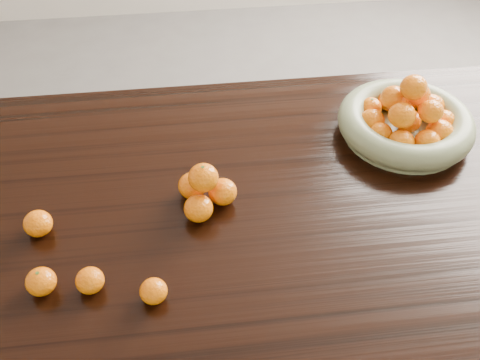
{
  "coord_description": "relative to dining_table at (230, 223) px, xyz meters",
  "views": [
    {
      "loc": [
        -0.08,
        -0.9,
        1.7
      ],
      "look_at": [
        0.02,
        -0.02,
        0.83
      ],
      "focal_mm": 40.0,
      "sensor_mm": 36.0,
      "label": 1
    }
  ],
  "objects": [
    {
      "name": "loose_orange_2",
      "position": [
        -0.18,
        -0.27,
        0.12
      ],
      "size": [
        0.06,
        0.06,
        0.05
      ],
      "primitive_type": "ellipsoid",
      "color": "orange",
      "rests_on": "dining_table"
    },
    {
      "name": "fruit_bowl",
      "position": [
        0.5,
        0.19,
        0.14
      ],
      "size": [
        0.37,
        0.37,
        0.19
      ],
      "rotation": [
        0.0,
        0.0,
        0.31
      ],
      "color": "#757E5C",
      "rests_on": "dining_table"
    },
    {
      "name": "orange_pyramid",
      "position": [
        -0.06,
        -0.01,
        0.14
      ],
      "size": [
        0.14,
        0.15,
        0.12
      ],
      "rotation": [
        0.0,
        0.0,
        -0.39
      ],
      "color": "orange",
      "rests_on": "dining_table"
    },
    {
      "name": "ground",
      "position": [
        0.0,
        0.0,
        -0.66
      ],
      "size": [
        5.0,
        5.0,
        0.0
      ],
      "primitive_type": "plane",
      "color": "#595754",
      "rests_on": "ground"
    },
    {
      "name": "dining_table",
      "position": [
        0.0,
        0.0,
        0.0
      ],
      "size": [
        2.0,
        1.0,
        0.75
      ],
      "color": "black",
      "rests_on": "ground"
    },
    {
      "name": "loose_orange_1",
      "position": [
        -0.31,
        -0.23,
        0.12
      ],
      "size": [
        0.06,
        0.06,
        0.06
      ],
      "primitive_type": "ellipsoid",
      "color": "orange",
      "rests_on": "dining_table"
    },
    {
      "name": "loose_orange_3",
      "position": [
        -0.44,
        -0.06,
        0.12
      ],
      "size": [
        0.06,
        0.06,
        0.06
      ],
      "primitive_type": "ellipsoid",
      "color": "orange",
      "rests_on": "dining_table"
    },
    {
      "name": "loose_orange_0",
      "position": [
        -0.41,
        -0.22,
        0.12
      ],
      "size": [
        0.06,
        0.06,
        0.06
      ],
      "primitive_type": "ellipsoid",
      "color": "orange",
      "rests_on": "dining_table"
    }
  ]
}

